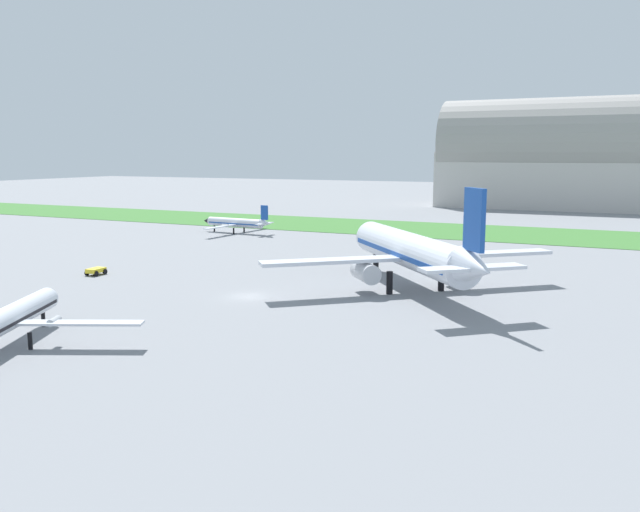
{
  "coord_description": "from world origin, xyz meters",
  "views": [
    {
      "loc": [
        37.44,
        -60.53,
        15.69
      ],
      "look_at": [
        2.87,
        12.38,
        3.0
      ],
      "focal_mm": 36.5,
      "sensor_mm": 36.0,
      "label": 1
    }
  ],
  "objects_px": {
    "airplane_foreground_turboprop": "(8,318)",
    "baggage_cart_near_gate": "(96,271)",
    "airplane_taxiing_turboprop": "(237,223)",
    "airplane_midfield_jet": "(412,252)"
  },
  "relations": [
    {
      "from": "airplane_taxiing_turboprop",
      "to": "baggage_cart_near_gate",
      "type": "relative_size",
      "value": 7.86
    },
    {
      "from": "airplane_foreground_turboprop",
      "to": "baggage_cart_near_gate",
      "type": "xyz_separation_m",
      "value": [
        -17.33,
        27.45,
        -1.85
      ]
    },
    {
      "from": "airplane_foreground_turboprop",
      "to": "airplane_midfield_jet",
      "type": "relative_size",
      "value": 0.71
    },
    {
      "from": "airplane_foreground_turboprop",
      "to": "airplane_midfield_jet",
      "type": "bearing_deg",
      "value": -57.49
    },
    {
      "from": "airplane_foreground_turboprop",
      "to": "baggage_cart_near_gate",
      "type": "height_order",
      "value": "airplane_foreground_turboprop"
    },
    {
      "from": "airplane_foreground_turboprop",
      "to": "airplane_midfield_jet",
      "type": "distance_m",
      "value": 42.57
    },
    {
      "from": "airplane_foreground_turboprop",
      "to": "airplane_taxiing_turboprop",
      "type": "relative_size",
      "value": 1.06
    },
    {
      "from": "airplane_foreground_turboprop",
      "to": "airplane_taxiing_turboprop",
      "type": "distance_m",
      "value": 78.21
    },
    {
      "from": "airplane_taxiing_turboprop",
      "to": "baggage_cart_near_gate",
      "type": "height_order",
      "value": "airplane_taxiing_turboprop"
    },
    {
      "from": "airplane_foreground_turboprop",
      "to": "baggage_cart_near_gate",
      "type": "bearing_deg",
      "value": 7.6
    }
  ]
}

